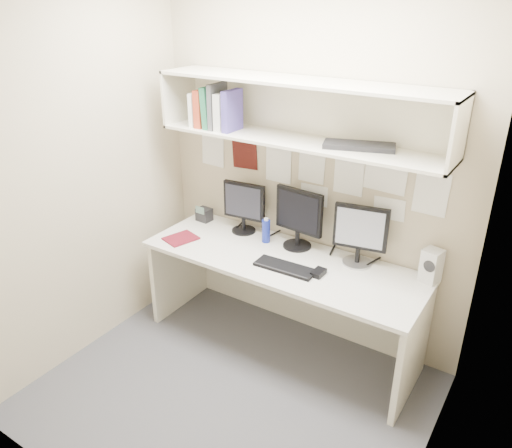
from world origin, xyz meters
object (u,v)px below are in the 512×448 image
Objects in this scene: monitor_right at (360,232)px; keyboard at (285,267)px; desk at (281,302)px; speaker at (431,266)px; monitor_left at (244,205)px; desk_phone at (204,214)px; monitor_center at (299,216)px; maroon_notebook at (181,238)px.

monitor_right is 1.01× the size of keyboard.
keyboard is (0.09, -0.12, 0.37)m from desk.
monitor_right is 0.49m from speaker.
monitor_left is 1.77× the size of speaker.
speaker reaches higher than desk_phone.
monitor_center is at bearing 169.54° from monitor_right.
monitor_right reaches higher than keyboard.
desk_phone reaches higher than keyboard.
monitor_right reaches higher than desk_phone.
speaker reaches higher than desk.
monitor_left is 0.93× the size of monitor_right.
monitor_left is 1.42m from speaker.
monitor_left is 0.90× the size of monitor_center.
speaker is 1.78m from maroon_notebook.
monitor_left is at bearing 5.95° from desk_phone.
speaker reaches higher than keyboard.
maroon_notebook is at bearing -148.49° from monitor_center.
monitor_center reaches higher than desk.
monitor_right is at bearing 25.29° from desk.
monitor_right is at bearing -161.35° from speaker.
maroon_notebook is (-0.79, -0.38, -0.23)m from monitor_center.
maroon_notebook is at bearing -76.14° from desk_phone.
maroon_notebook is at bearing -151.90° from speaker.
keyboard is 1.00m from desk_phone.
desk is 4.57× the size of monitor_center.
monitor_right is at bearing 33.90° from maroon_notebook.
monitor_left is at bearing 67.27° from maroon_notebook.
monitor_left reaches higher than keyboard.
desk is 0.79m from monitor_right.
monitor_left is 0.94× the size of keyboard.
keyboard is 3.05× the size of desk_phone.
keyboard is at bearing 19.69° from maroon_notebook.
keyboard is at bearing -37.27° from monitor_left.
monitor_left is 0.69m from keyboard.
monitor_center is 0.46m from monitor_right.
speaker is (0.94, 0.03, -0.13)m from monitor_center.
desk is at bearing -165.18° from monitor_right.
keyboard reaches higher than desk.
desk is 0.78m from monitor_left.
monitor_right is 1.33m from desk_phone.
speaker is at bearing 5.13° from desk_phone.
monitor_left reaches higher than desk_phone.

